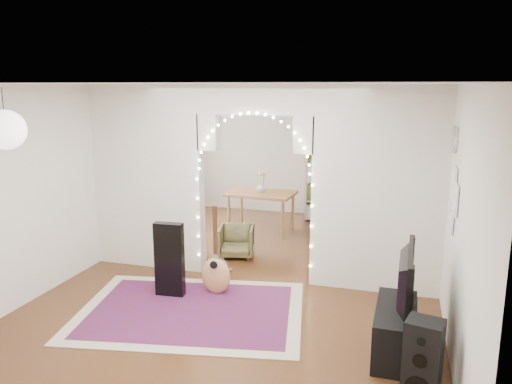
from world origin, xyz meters
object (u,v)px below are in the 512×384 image
(dining_table, at_px, (261,196))
(acoustic_guitar, at_px, (216,262))
(dining_chair_left, at_px, (236,241))
(floor_speaker, at_px, (422,363))
(dining_chair_right, at_px, (344,235))
(bookcase, at_px, (346,183))
(media_console, at_px, (395,331))

(dining_table, bearing_deg, acoustic_guitar, -81.95)
(dining_table, height_order, dining_chair_left, dining_table)
(floor_speaker, relative_size, dining_table, 0.62)
(acoustic_guitar, distance_m, floor_speaker, 3.03)
(dining_chair_left, relative_size, dining_chair_right, 1.11)
(acoustic_guitar, bearing_deg, dining_chair_left, 94.42)
(acoustic_guitar, xyz_separation_m, dining_chair_left, (-0.21, 1.47, -0.19))
(bookcase, height_order, dining_table, bookcase)
(dining_table, bearing_deg, dining_chair_left, -86.09)
(acoustic_guitar, relative_size, bookcase, 0.62)
(media_console, relative_size, bookcase, 0.62)
(floor_speaker, xyz_separation_m, dining_chair_right, (-1.13, 4.08, -0.16))
(media_console, bearing_deg, dining_chair_right, 106.35)
(bookcase, bearing_deg, dining_table, -119.02)
(dining_chair_left, bearing_deg, dining_table, 77.33)
(acoustic_guitar, relative_size, floor_speaker, 1.30)
(media_console, bearing_deg, acoustic_guitar, 159.72)
(dining_table, bearing_deg, bookcase, 42.61)
(media_console, distance_m, dining_chair_right, 3.40)
(bookcase, xyz_separation_m, dining_table, (-1.42, -1.14, -0.12))
(acoustic_guitar, relative_size, media_console, 1.01)
(bookcase, height_order, dining_chair_left, bookcase)
(bookcase, distance_m, dining_chair_left, 3.00)
(dining_chair_right, bearing_deg, dining_table, 171.50)
(bookcase, relative_size, dining_table, 1.29)
(dining_table, bearing_deg, floor_speaker, -55.44)
(floor_speaker, bearing_deg, media_console, 119.63)
(floor_speaker, bearing_deg, acoustic_guitar, 159.51)
(dining_chair_left, bearing_deg, bookcase, 48.55)
(media_console, height_order, dining_table, dining_table)
(acoustic_guitar, height_order, bookcase, bookcase)
(bookcase, xyz_separation_m, dining_chair_left, (-1.42, -2.58, -0.55))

